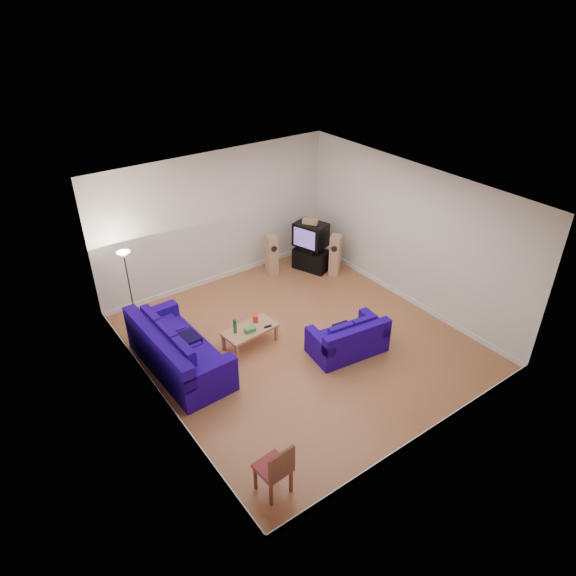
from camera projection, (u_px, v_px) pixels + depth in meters
room at (300, 277)px, 9.77m from camera, size 6.01×6.51×3.21m
sofa_three_seat at (177, 354)px, 9.67m from camera, size 1.15×2.49×0.95m
sofa_loveseat at (349, 341)px, 10.14m from camera, size 1.58×1.01×0.74m
coffee_table at (250, 331)px, 10.31m from camera, size 1.15×0.65×0.40m
bottle at (235, 326)px, 10.09m from camera, size 0.10×0.10×0.31m
tissue_box at (250, 330)px, 10.17m from camera, size 0.23×0.14×0.09m
red_canister at (255, 319)px, 10.44m from camera, size 0.12×0.12×0.15m
remote at (268, 327)px, 10.33m from camera, size 0.17×0.07×0.02m
tv_stand at (311, 259)px, 13.12m from camera, size 0.78×0.99×0.54m
av_receiver at (311, 249)px, 12.90m from camera, size 0.43×0.51×0.11m
television at (311, 235)px, 12.81m from camera, size 0.78×0.91×0.60m
centre_speaker at (310, 221)px, 12.61m from camera, size 0.34×0.39×0.13m
speaker_left at (272, 255)px, 12.76m from camera, size 0.30×0.36×1.05m
speaker_right at (335, 255)px, 12.76m from camera, size 0.39×0.38×1.05m
floor_lamp at (125, 265)px, 10.50m from camera, size 0.29×0.29×1.69m
dining_chair at (276, 468)px, 7.20m from camera, size 0.48×0.48×0.94m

